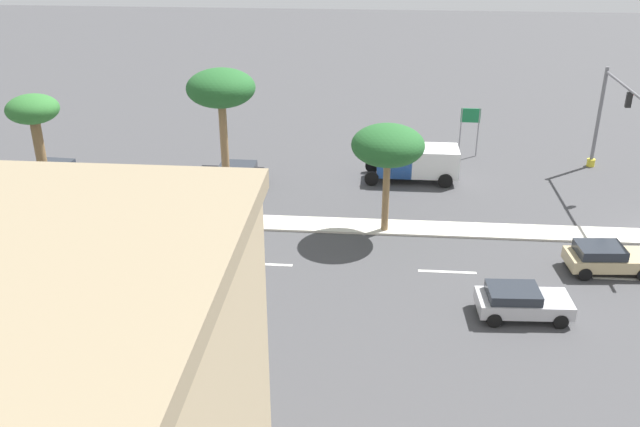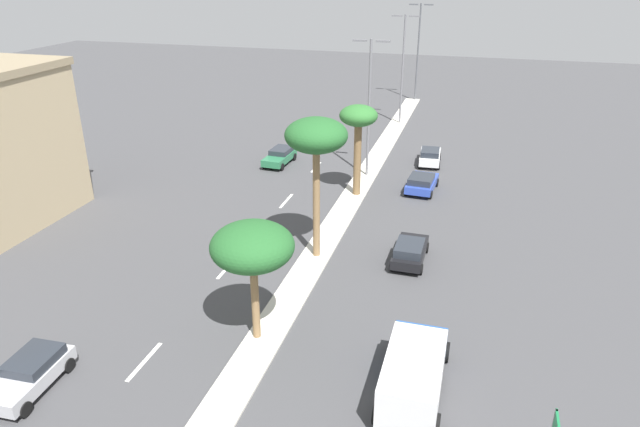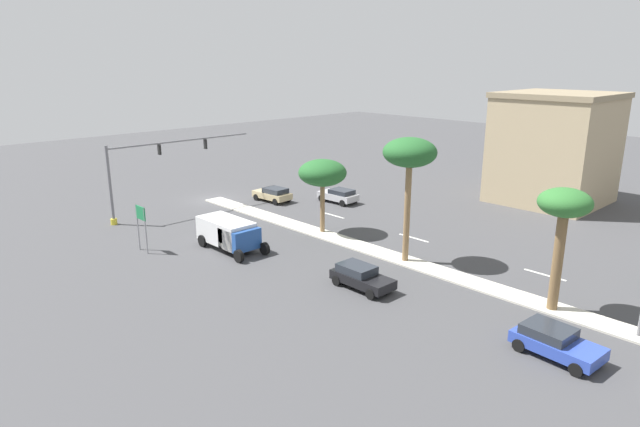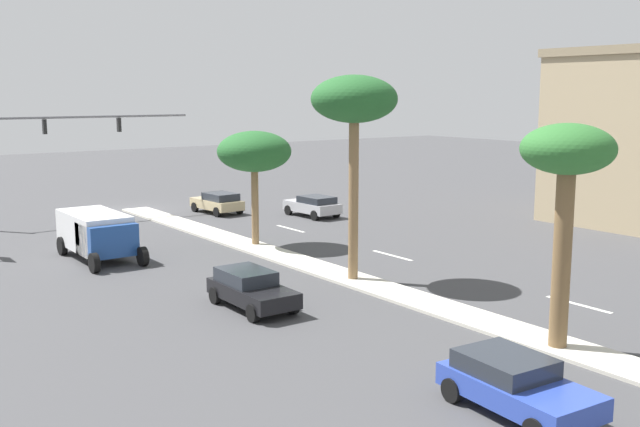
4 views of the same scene
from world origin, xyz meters
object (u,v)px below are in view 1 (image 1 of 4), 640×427
Objects in this scene: sedan_tan_trailing at (606,258)px; traffic_signal_gantry at (617,119)px; palm_tree_far at (388,146)px; palm_tree_center at (221,91)px; sedan_blue_far at (49,172)px; directional_road_sign at (470,122)px; sedan_silver_right at (521,301)px; sedan_black_rear at (233,173)px; box_truck at (413,161)px; palm_tree_right at (34,116)px.

traffic_signal_gantry is at bearing -16.10° from sedan_tan_trailing.
palm_tree_far is at bearing 119.23° from traffic_signal_gantry.
palm_tree_far is at bearing 71.68° from sedan_tan_trailing.
palm_tree_center is 2.07× the size of sedan_blue_far.
directional_road_sign is 20.40m from sedan_silver_right.
sedan_black_rear is (9.46, 20.14, -0.01)m from sedan_tan_trailing.
palm_tree_far is 11.92m from sedan_tan_trailing.
box_truck reaches higher than sedan_blue_far.
sedan_black_rear is 20.63m from sedan_silver_right.
sedan_silver_right is at bearing -179.90° from directional_road_sign.
sedan_black_rear is at bearing -86.66° from sedan_blue_far.
sedan_black_rear is at bearing 98.59° from box_truck.
sedan_blue_far is at bearing 74.56° from sedan_tan_trailing.
directional_road_sign is 0.85× the size of sedan_silver_right.
palm_tree_center is 1.45× the size of box_truck.
palm_tree_center is 1.24× the size of palm_tree_right.
sedan_blue_far is 11.66m from sedan_black_rear.
palm_tree_far reaches higher than box_truck.
sedan_blue_far is (4.84, 12.52, -6.70)m from palm_tree_center.
traffic_signal_gantry is 12.27m from sedan_tan_trailing.
traffic_signal_gantry is at bearing -89.45° from box_truck.
sedan_tan_trailing is (-11.28, 3.26, -3.58)m from traffic_signal_gantry.
palm_tree_center is 2.09× the size of sedan_tan_trailing.
box_truck is (2.39, -22.95, 0.52)m from sedan_blue_far.
directional_road_sign reaches higher than sedan_silver_right.
traffic_signal_gantry is 35.31m from sedan_blue_far.
palm_tree_center is at bearing -171.00° from sedan_black_rear.
directional_road_sign is 0.83× the size of sedan_blue_far.
traffic_signal_gantry is 17.92m from sedan_silver_right.
sedan_tan_trailing is at bearing -101.55° from palm_tree_center.
palm_tree_right is (-7.19, 32.86, 1.47)m from traffic_signal_gantry.
sedan_blue_far is at bearing 93.34° from sedan_black_rear.
directional_road_sign reaches higher than sedan_black_rear.
directional_road_sign is 16.80m from sedan_tan_trailing.
palm_tree_center reaches higher than traffic_signal_gantry.
palm_tree_right reaches higher than palm_tree_far.
sedan_black_rear is at bearing 64.85° from sedan_tan_trailing.
palm_tree_right is 1.70× the size of sedan_black_rear.
palm_tree_far is 22.19m from sedan_blue_far.
traffic_signal_gantry is 23.74m from sedan_black_rear.
sedan_black_rear is (5.94, 9.52, -4.14)m from palm_tree_far.
sedan_black_rear is at bearing 94.46° from traffic_signal_gantry.
palm_tree_far is 1.45× the size of sedan_black_rear.
sedan_black_rear is at bearing 113.14° from directional_road_sign.
palm_tree_right is 26.69m from sedan_silver_right.
palm_tree_right reaches higher than sedan_silver_right.
palm_tree_center is at bearing 108.06° from traffic_signal_gantry.
directional_road_sign is 0.58× the size of box_truck.
palm_tree_center is at bearing 87.21° from palm_tree_far.
palm_tree_right is (0.57, 18.99, 0.92)m from palm_tree_far.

